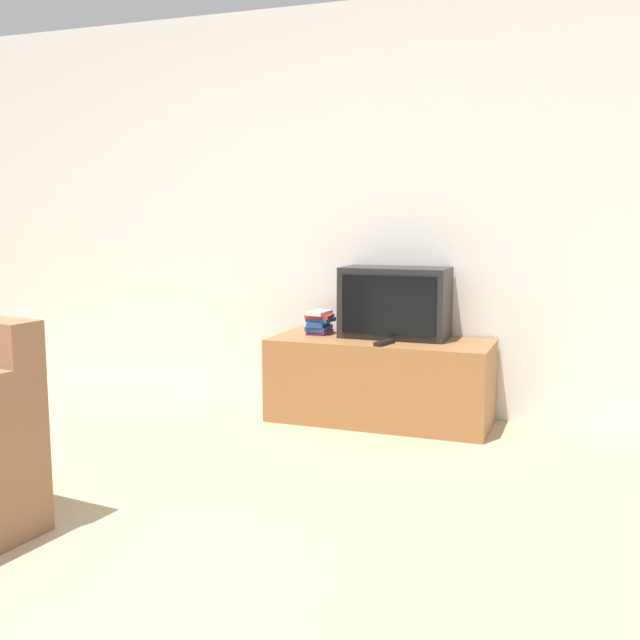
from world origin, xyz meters
TOP-DOWN VIEW (x-y plane):
  - wall_back at (0.00, 3.03)m, footprint 9.00×0.06m
  - tv_stand at (0.85, 2.71)m, footprint 1.35×0.54m
  - television at (0.91, 2.82)m, footprint 0.66×0.33m
  - book_stack at (0.42, 2.79)m, footprint 0.17×0.21m
  - remote_on_stand at (0.92, 2.54)m, footprint 0.09×0.17m

SIDE VIEW (x-z plane):
  - tv_stand at x=0.85m, z-range 0.00..0.51m
  - remote_on_stand at x=0.92m, z-range 0.51..0.54m
  - book_stack at x=0.42m, z-range 0.51..0.66m
  - television at x=0.91m, z-range 0.51..0.95m
  - wall_back at x=0.00m, z-range 0.00..2.60m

